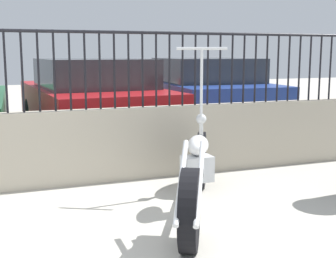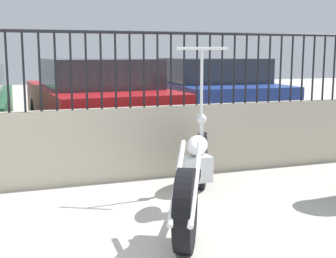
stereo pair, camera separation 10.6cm
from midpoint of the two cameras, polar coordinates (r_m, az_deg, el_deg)
name	(u,v)px [view 2 (the right image)]	position (r m, az deg, el deg)	size (l,w,h in m)	color
low_wall	(43,149)	(5.36, -14.42, -2.41)	(10.21, 0.18, 0.85)	#B2A893
fence_railing	(39,59)	(5.25, -14.86, 8.24)	(10.21, 0.04, 0.88)	black
motorcycle_white	(194,176)	(4.23, 3.93, -5.79)	(1.21, 2.14, 1.55)	black
car_red	(96,100)	(7.95, -8.35, 3.55)	(2.03, 4.13, 1.38)	black
car_blue	(208,93)	(9.24, 5.23, 4.39)	(2.12, 4.10, 1.38)	black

